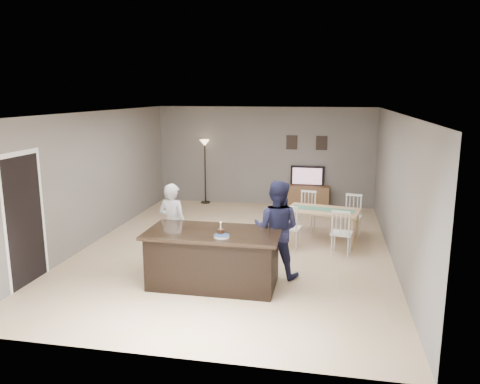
% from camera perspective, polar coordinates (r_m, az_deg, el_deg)
% --- Properties ---
extents(floor, '(8.00, 8.00, 0.00)m').
position_cam_1_polar(floor, '(9.44, -0.52, -6.95)').
color(floor, tan).
rests_on(floor, ground).
extents(room_shell, '(8.00, 8.00, 8.00)m').
position_cam_1_polar(room_shell, '(9.04, -0.54, 3.15)').
color(room_shell, slate).
rests_on(room_shell, floor).
extents(kitchen_island, '(2.15, 1.10, 0.90)m').
position_cam_1_polar(kitchen_island, '(7.64, -3.24, -8.02)').
color(kitchen_island, black).
rests_on(kitchen_island, floor).
extents(tv_console, '(1.20, 0.40, 0.60)m').
position_cam_1_polar(tv_console, '(12.84, 8.11, -0.58)').
color(tv_console, brown).
rests_on(tv_console, floor).
extents(television, '(0.91, 0.12, 0.53)m').
position_cam_1_polar(television, '(12.80, 8.20, 1.95)').
color(television, black).
rests_on(television, tv_console).
extents(tv_screen_glow, '(0.78, 0.00, 0.78)m').
position_cam_1_polar(tv_screen_glow, '(12.72, 8.18, 1.92)').
color(tv_screen_glow, '#EC531A').
rests_on(tv_screen_glow, tv_console).
extents(picture_frames, '(1.10, 0.02, 0.38)m').
position_cam_1_polar(picture_frames, '(12.81, 8.13, 5.97)').
color(picture_frames, black).
rests_on(picture_frames, room_shell).
extents(doorway, '(0.00, 2.10, 2.65)m').
position_cam_1_polar(doorway, '(8.23, -24.86, -1.83)').
color(doorway, black).
rests_on(doorway, floor).
extents(woman, '(0.61, 0.47, 1.50)m').
position_cam_1_polar(woman, '(8.52, -8.20, -3.91)').
color(woman, '#BAB9BE').
rests_on(woman, floor).
extents(man, '(0.88, 0.73, 1.66)m').
position_cam_1_polar(man, '(7.90, 4.48, -4.50)').
color(man, '#1C1E3E').
rests_on(man, floor).
extents(birthday_cake, '(0.14, 0.14, 0.22)m').
position_cam_1_polar(birthday_cake, '(7.27, -2.37, -4.92)').
color(birthday_cake, gold).
rests_on(birthday_cake, kitchen_island).
extents(plate_stack, '(0.24, 0.24, 0.04)m').
position_cam_1_polar(plate_stack, '(7.18, -2.26, -5.41)').
color(plate_stack, white).
rests_on(plate_stack, kitchen_island).
extents(dining_table, '(1.69, 1.89, 0.90)m').
position_cam_1_polar(dining_table, '(9.91, 10.07, -2.77)').
color(dining_table, tan).
rests_on(dining_table, floor).
extents(floor_lamp, '(0.27, 0.27, 1.80)m').
position_cam_1_polar(floor_lamp, '(13.11, -4.32, 4.62)').
color(floor_lamp, black).
rests_on(floor_lamp, floor).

